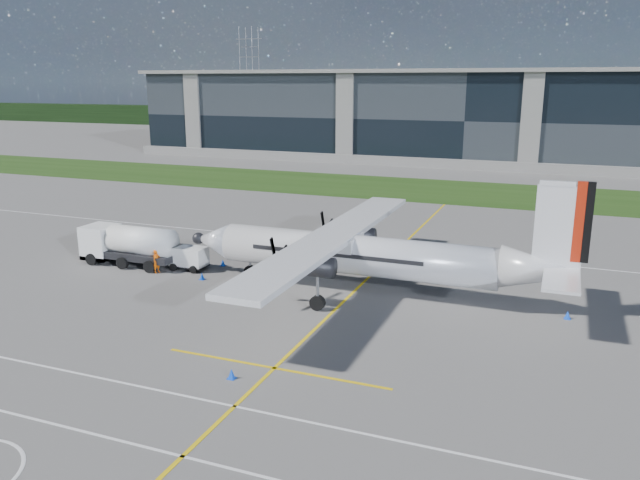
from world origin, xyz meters
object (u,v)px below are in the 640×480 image
at_px(safety_cone_fwd, 188,264).
at_px(safety_cone_portwing, 232,374).
at_px(ground_crew_person, 157,260).
at_px(baggage_tug, 189,258).
at_px(safety_cone_nose_stbd, 223,263).
at_px(safety_cone_tail, 568,315).
at_px(fuel_tanker_truck, 123,245).
at_px(turboprop_aircraft, 369,233).
at_px(safety_cone_nose_port, 202,276).
at_px(pylon_west, 250,77).

relative_size(safety_cone_fwd, safety_cone_portwing, 1.00).
bearing_deg(ground_crew_person, safety_cone_fwd, -23.57).
height_order(baggage_tug, safety_cone_nose_stbd, baggage_tug).
height_order(baggage_tug, ground_crew_person, ground_crew_person).
xyz_separation_m(baggage_tug, safety_cone_tail, (26.52, -0.40, -0.61)).
xyz_separation_m(fuel_tanker_truck, baggage_tug, (5.39, 0.65, -0.68)).
bearing_deg(turboprop_aircraft, safety_cone_portwing, -99.49).
bearing_deg(safety_cone_nose_stbd, turboprop_aircraft, -9.11).
height_order(safety_cone_tail, safety_cone_nose_stbd, same).
distance_m(fuel_tanker_truck, safety_cone_tail, 31.94).
distance_m(ground_crew_person, safety_cone_nose_stbd, 4.95).
xyz_separation_m(fuel_tanker_truck, safety_cone_nose_port, (7.65, -1.19, -1.29)).
relative_size(safety_cone_nose_stbd, safety_cone_portwing, 1.00).
relative_size(pylon_west, ground_crew_person, 14.98).
height_order(baggage_tug, safety_cone_fwd, baggage_tug).
bearing_deg(safety_cone_tail, fuel_tanker_truck, -179.55).
relative_size(safety_cone_fwd, safety_cone_nose_port, 1.00).
bearing_deg(safety_cone_portwing, baggage_tug, 129.10).
height_order(turboprop_aircraft, ground_crew_person, turboprop_aircraft).
distance_m(baggage_tug, ground_crew_person, 2.35).
height_order(pylon_west, safety_cone_portwing, pylon_west).
xyz_separation_m(ground_crew_person, safety_cone_nose_port, (3.95, -0.21, -0.75)).
distance_m(fuel_tanker_truck, baggage_tug, 5.47).
height_order(pylon_west, safety_cone_nose_stbd, pylon_west).
bearing_deg(safety_cone_nose_port, safety_cone_tail, 3.40).
relative_size(baggage_tug, safety_cone_nose_port, 5.70).
bearing_deg(ground_crew_person, safety_cone_nose_port, -81.04).
bearing_deg(safety_cone_nose_port, safety_cone_nose_stbd, 95.64).
height_order(turboprop_aircraft, safety_cone_fwd, turboprop_aircraft).
relative_size(safety_cone_tail, safety_cone_portwing, 1.00).
height_order(turboprop_aircraft, safety_cone_tail, turboprop_aircraft).
height_order(turboprop_aircraft, fuel_tanker_truck, turboprop_aircraft).
relative_size(fuel_tanker_truck, baggage_tug, 2.87).
relative_size(fuel_tanker_truck, safety_cone_tail, 16.38).
relative_size(turboprop_aircraft, safety_cone_tail, 54.85).
bearing_deg(pylon_west, safety_cone_tail, -56.15).
height_order(ground_crew_person, safety_cone_nose_stbd, ground_crew_person).
bearing_deg(ground_crew_person, safety_cone_nose_stbd, -35.35).
bearing_deg(safety_cone_tail, safety_cone_nose_port, -176.60).
distance_m(ground_crew_person, safety_cone_portwing, 18.59).
distance_m(baggage_tug, safety_cone_nose_stbd, 2.62).
height_order(pylon_west, safety_cone_tail, pylon_west).
distance_m(safety_cone_fwd, safety_cone_portwing, 19.06).
bearing_deg(safety_cone_nose_stbd, pylon_west, 116.87).
bearing_deg(turboprop_aircraft, safety_cone_nose_port, -172.47).
height_order(pylon_west, fuel_tanker_truck, pylon_west).
xyz_separation_m(turboprop_aircraft, safety_cone_nose_port, (-11.86, -1.57, -3.86)).
distance_m(safety_cone_fwd, safety_cone_nose_stbd, 2.61).
bearing_deg(safety_cone_nose_stbd, safety_cone_nose_port, -84.36).
bearing_deg(baggage_tug, safety_cone_portwing, -50.90).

